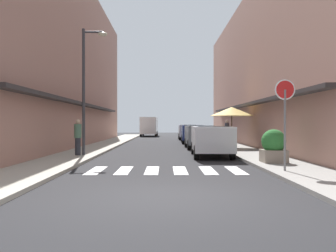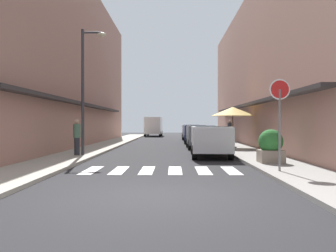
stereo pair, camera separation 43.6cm
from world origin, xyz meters
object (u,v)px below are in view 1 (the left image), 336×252
at_px(round_street_sign, 285,101).
at_px(pedestrian_walking_far, 227,130).
at_px(delivery_van, 149,125).
at_px(pedestrian_walking_near, 78,136).
at_px(parked_car_mid, 200,134).
at_px(parked_car_far, 193,132).
at_px(cafe_umbrella, 232,112).
at_px(street_lamp, 87,79).
at_px(planter_corner, 274,146).
at_px(parked_car_near, 211,138).
at_px(parked_car_distant, 188,130).

bearing_deg(round_street_sign, pedestrian_walking_far, 86.06).
distance_m(delivery_van, pedestrian_walking_near, 28.67).
relative_size(parked_car_mid, round_street_sign, 1.37).
bearing_deg(parked_car_far, cafe_umbrella, -74.67).
relative_size(delivery_van, street_lamp, 0.91).
bearing_deg(street_lamp, delivery_van, 86.64).
relative_size(parked_car_mid, street_lamp, 0.66).
xyz_separation_m(planter_corner, pedestrian_walking_far, (0.85, 15.45, 0.31)).
height_order(round_street_sign, pedestrian_walking_far, round_street_sign).
height_order(street_lamp, pedestrian_walking_near, street_lamp).
xyz_separation_m(parked_car_near, parked_car_far, (-0.00, 11.78, -0.00)).
distance_m(parked_car_far, street_lamp, 13.67).
bearing_deg(pedestrian_walking_near, parked_car_far, -45.96).
height_order(parked_car_mid, parked_car_distant, same).
bearing_deg(street_lamp, pedestrian_walking_far, 54.40).
relative_size(parked_car_near, delivery_van, 0.82).
xyz_separation_m(parked_car_distant, pedestrian_walking_far, (2.77, -6.46, 0.13)).
distance_m(parked_car_mid, planter_corner, 9.31).
distance_m(street_lamp, pedestrian_walking_far, 15.13).
xyz_separation_m(parked_car_distant, pedestrian_walking_near, (-6.30, -18.78, 0.08)).
bearing_deg(parked_car_mid, cafe_umbrella, -18.16).
xyz_separation_m(parked_car_near, pedestrian_walking_far, (2.77, 11.88, 0.13)).
xyz_separation_m(delivery_van, round_street_sign, (5.77, -34.16, 0.91)).
bearing_deg(parked_car_distant, pedestrian_walking_near, -108.53).
xyz_separation_m(round_street_sign, pedestrian_walking_far, (1.23, 17.89, -1.27)).
bearing_deg(street_lamp, cafe_umbrella, 33.49).
bearing_deg(round_street_sign, parked_car_near, 104.37).
bearing_deg(street_lamp, parked_car_far, 63.86).
distance_m(parked_car_distant, street_lamp, 19.68).
relative_size(parked_car_distant, delivery_van, 0.80).
height_order(parked_car_mid, pedestrian_walking_near, pedestrian_walking_near).
relative_size(parked_car_distant, round_street_sign, 1.52).
bearing_deg(pedestrian_walking_far, parked_car_mid, 47.37).
distance_m(parked_car_near, planter_corner, 4.06).
height_order(parked_car_near, round_street_sign, round_street_sign).
distance_m(parked_car_mid, pedestrian_walking_near, 8.68).
bearing_deg(planter_corner, round_street_sign, -98.89).
distance_m(parked_car_distant, pedestrian_walking_near, 19.81).
xyz_separation_m(round_street_sign, planter_corner, (0.38, 2.45, -1.58)).
bearing_deg(pedestrian_walking_near, pedestrian_walking_far, -55.07).
distance_m(parked_car_far, pedestrian_walking_far, 2.78).
distance_m(parked_car_mid, cafe_umbrella, 2.43).
xyz_separation_m(street_lamp, cafe_umbrella, (7.78, 5.15, -1.38)).
relative_size(parked_car_near, parked_car_mid, 1.14).
bearing_deg(delivery_van, parked_car_near, -81.45).
bearing_deg(street_lamp, parked_car_mid, 44.35).
bearing_deg(pedestrian_walking_near, street_lamp, -80.66).
xyz_separation_m(parked_car_far, delivery_van, (-4.23, 16.36, 0.48)).
relative_size(parked_car_far, cafe_umbrella, 1.52).
height_order(parked_car_near, pedestrian_walking_far, pedestrian_walking_far).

